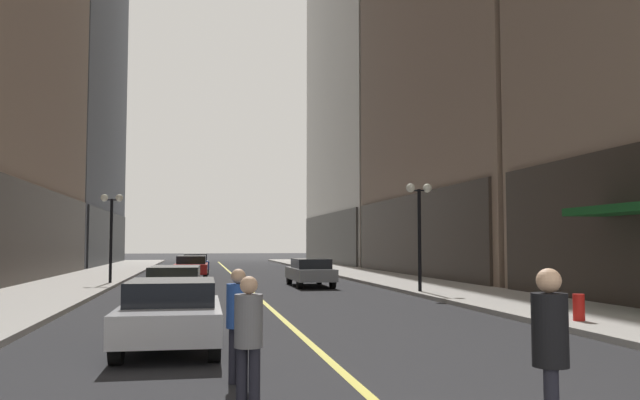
# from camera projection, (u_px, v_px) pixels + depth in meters

# --- Properties ---
(ground_plane) EXTENTS (200.00, 200.00, 0.00)m
(ground_plane) POSITION_uv_depth(u_px,v_px,m) (237.00, 278.00, 38.19)
(ground_plane) COLOR #262628
(sidewalk_left) EXTENTS (4.50, 78.00, 0.15)m
(sidewalk_left) POSITION_uv_depth(u_px,v_px,m) (90.00, 278.00, 36.68)
(sidewalk_left) COLOR #ADA8A0
(sidewalk_left) RESTS_ON ground
(sidewalk_right) EXTENTS (4.50, 78.00, 0.15)m
(sidewalk_right) POSITION_uv_depth(u_px,v_px,m) (372.00, 276.00, 39.72)
(sidewalk_right) COLOR #ADA8A0
(sidewalk_right) RESTS_ON ground
(lane_centre_stripe) EXTENTS (0.16, 70.00, 0.01)m
(lane_centre_stripe) POSITION_uv_depth(u_px,v_px,m) (237.00, 278.00, 38.19)
(lane_centre_stripe) COLOR #E5D64C
(lane_centre_stripe) RESTS_ON ground
(car_silver) EXTENTS (1.90, 4.08, 1.32)m
(car_silver) POSITION_uv_depth(u_px,v_px,m) (171.00, 312.00, 12.50)
(car_silver) COLOR #B7B7BC
(car_silver) RESTS_ON ground
(car_yellow) EXTENTS (1.84, 4.68, 1.32)m
(car_yellow) POSITION_uv_depth(u_px,v_px,m) (174.00, 286.00, 20.28)
(car_yellow) COLOR yellow
(car_yellow) RESTS_ON ground
(car_grey) EXTENTS (1.76, 4.77, 1.32)m
(car_grey) POSITION_uv_depth(u_px,v_px,m) (310.00, 271.00, 30.82)
(car_grey) COLOR slate
(car_grey) RESTS_ON ground
(car_red) EXTENTS (1.96, 4.18, 1.32)m
(car_red) POSITION_uv_depth(u_px,v_px,m) (191.00, 266.00, 37.72)
(car_red) COLOR #B21919
(car_red) RESTS_ON ground
(car_blue) EXTENTS (1.87, 4.64, 1.32)m
(car_blue) POSITION_uv_depth(u_px,v_px,m) (195.00, 263.00, 44.68)
(car_blue) COLOR navy
(car_blue) RESTS_ON ground
(pedestrian_in_grey_suit) EXTENTS (0.46, 0.46, 1.64)m
(pedestrian_in_grey_suit) POSITION_uv_depth(u_px,v_px,m) (248.00, 334.00, 7.74)
(pedestrian_in_grey_suit) COLOR black
(pedestrian_in_grey_suit) RESTS_ON ground
(pedestrian_in_black_coat) EXTENTS (0.46, 0.46, 1.80)m
(pedestrian_in_black_coat) POSITION_uv_depth(u_px,v_px,m) (550.00, 347.00, 6.13)
(pedestrian_in_black_coat) COLOR black
(pedestrian_in_black_coat) RESTS_ON ground
(pedestrian_in_blue_hoodie) EXTENTS (0.48, 0.48, 1.66)m
(pedestrian_in_blue_hoodie) POSITION_uv_depth(u_px,v_px,m) (238.00, 317.00, 9.44)
(pedestrian_in_blue_hoodie) COLOR black
(pedestrian_in_blue_hoodie) RESTS_ON ground
(street_lamp_left_far) EXTENTS (1.06, 0.36, 4.43)m
(street_lamp_left_far) POSITION_uv_depth(u_px,v_px,m) (111.00, 218.00, 31.44)
(street_lamp_left_far) COLOR black
(street_lamp_left_far) RESTS_ON ground
(street_lamp_right_mid) EXTENTS (1.06, 0.36, 4.43)m
(street_lamp_right_mid) POSITION_uv_depth(u_px,v_px,m) (419.00, 213.00, 25.89)
(street_lamp_right_mid) COLOR black
(street_lamp_right_mid) RESTS_ON ground
(fire_hydrant_right) EXTENTS (0.28, 0.28, 0.80)m
(fire_hydrant_right) POSITION_uv_depth(u_px,v_px,m) (579.00, 310.00, 15.84)
(fire_hydrant_right) COLOR red
(fire_hydrant_right) RESTS_ON ground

